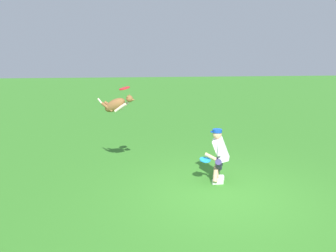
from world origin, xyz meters
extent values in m
plane|color=#367C26|center=(0.00, 0.00, 0.00)|extent=(60.00, 60.00, 0.00)
cube|color=silver|center=(-0.14, -0.92, 0.05)|extent=(0.26, 0.10, 0.10)
cylinder|color=tan|center=(-0.09, -0.94, 0.24)|extent=(0.20, 0.33, 0.37)
cylinder|color=#36305B|center=(-0.14, -0.90, 0.47)|extent=(0.27, 0.43, 0.37)
cube|color=silver|center=(-0.05, -0.66, 0.05)|extent=(0.26, 0.10, 0.10)
cylinder|color=tan|center=(0.00, -0.67, 0.24)|extent=(0.20, 0.33, 0.37)
cylinder|color=#36305B|center=(-0.07, -0.67, 0.47)|extent=(0.27, 0.43, 0.37)
cube|color=white|center=(-0.13, -0.78, 0.81)|extent=(0.49, 0.45, 0.58)
cylinder|color=white|center=(-0.18, -0.97, 0.87)|extent=(0.13, 0.16, 0.29)
cylinder|color=white|center=(-0.05, -0.59, 0.87)|extent=(0.13, 0.16, 0.29)
cylinder|color=tan|center=(0.15, -0.64, 0.69)|extent=(0.30, 0.17, 0.19)
cylinder|color=tan|center=(-0.15, -1.00, 0.71)|extent=(0.12, 0.16, 0.27)
sphere|color=tan|center=(-0.04, -0.81, 1.17)|extent=(0.21, 0.21, 0.21)
cylinder|color=#1440AD|center=(-0.04, -0.81, 1.26)|extent=(0.22, 0.22, 0.07)
cylinder|color=#1440AD|center=(0.06, -0.84, 1.23)|extent=(0.12, 0.12, 0.02)
ellipsoid|color=brown|center=(2.36, -1.72, 1.75)|extent=(0.71, 0.49, 0.52)
ellipsoid|color=beige|center=(2.21, -1.67, 1.72)|extent=(0.14, 0.20, 0.17)
sphere|color=brown|center=(1.99, -1.59, 1.93)|extent=(0.17, 0.17, 0.17)
cone|color=brown|center=(1.91, -1.56, 1.91)|extent=(0.12, 0.12, 0.09)
cone|color=brown|center=(2.03, -1.54, 2.00)|extent=(0.06, 0.06, 0.07)
cone|color=brown|center=(1.99, -1.64, 2.00)|extent=(0.06, 0.06, 0.07)
cylinder|color=beige|center=(2.22, -1.58, 1.71)|extent=(0.32, 0.17, 0.25)
cylinder|color=beige|center=(2.17, -1.74, 1.71)|extent=(0.32, 0.17, 0.25)
cylinder|color=brown|center=(2.55, -1.70, 1.71)|extent=(0.32, 0.17, 0.25)
cylinder|color=brown|center=(2.50, -1.86, 1.71)|extent=(0.32, 0.17, 0.25)
cylinder|color=beige|center=(2.71, -1.85, 1.80)|extent=(0.20, 0.11, 0.23)
cylinder|color=red|center=(2.11, -1.60, 2.18)|extent=(0.27, 0.27, 0.10)
cylinder|color=#1E92F0|center=(0.27, -0.66, 0.61)|extent=(0.34, 0.34, 0.08)
camera|label=1|loc=(1.83, 6.47, 3.15)|focal=35.17mm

